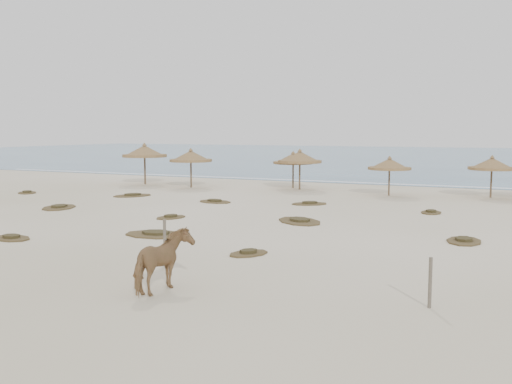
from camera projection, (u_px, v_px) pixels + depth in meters
ground at (143, 240)px, 21.01m from camera, size 160.00×160.00×0.00m
ocean at (432, 156)px, 88.63m from camera, size 200.00×100.00×0.01m
foam_line at (343, 182)px, 44.45m from camera, size 70.00×0.60×0.01m
palapa_0 at (145, 152)px, 42.65m from camera, size 3.96×3.96×3.14m
palapa_1 at (191, 157)px, 40.21m from camera, size 3.92×3.92×2.81m
palapa_2 at (300, 158)px, 38.75m from camera, size 3.67×3.67×2.81m
palapa_3 at (293, 159)px, 39.89m from camera, size 3.19×3.19×2.61m
palapa_4 at (390, 165)px, 35.21m from camera, size 2.85×2.85×2.48m
palapa_5 at (492, 164)px, 34.15m from camera, size 3.32×3.32×2.58m
horse at (163, 261)px, 14.25m from camera, size 0.85×1.84×1.55m
fence_post_near at (165, 240)px, 17.68m from camera, size 0.13×0.13×1.30m
fence_post_far at (430, 283)px, 12.96m from camera, size 0.09×0.09×1.18m
scrub_1 at (59, 207)px, 29.74m from camera, size 2.48×2.89×0.16m
scrub_2 at (171, 217)px, 26.34m from camera, size 1.43×1.76×0.16m
scrub_3 at (300, 221)px, 25.24m from camera, size 3.04×3.03×0.16m
scrub_4 at (464, 241)px, 20.70m from camera, size 1.27×1.91×0.16m
scrub_6 at (132, 195)px, 35.14m from camera, size 2.58×2.87×0.16m
scrub_7 at (309, 203)px, 31.22m from camera, size 2.36×2.25×0.16m
scrub_8 at (27, 192)px, 36.76m from camera, size 2.02×2.00×0.16m
scrub_9 at (156, 234)px, 22.03m from camera, size 2.71×1.92×0.16m
scrub_10 at (431, 212)px, 27.91m from camera, size 1.04×1.54×0.16m
scrub_11 at (11, 238)px, 21.25m from camera, size 1.86×1.37×0.16m
scrub_12 at (248, 253)px, 18.62m from camera, size 1.47×1.70×0.16m
scrub_13 at (215, 201)px, 32.15m from camera, size 2.30×1.76×0.16m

